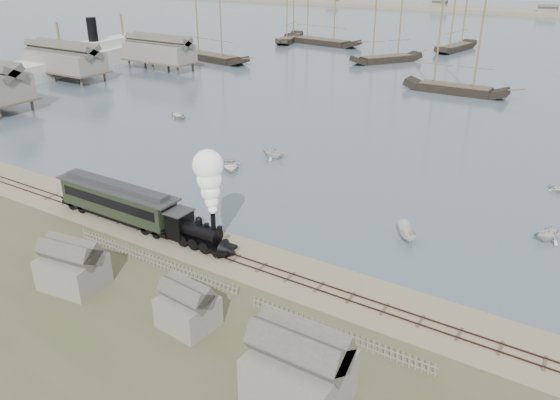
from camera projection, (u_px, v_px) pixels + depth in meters
The scene contains 24 objects.
ground at pixel (256, 253), 52.40m from camera, with size 600.00×600.00×0.00m, color gray.
harbor_water at pixel (542, 38), 183.40m from camera, with size 600.00×336.00×0.06m, color #4A5E6A.
rail_track at pixel (244, 261), 50.84m from camera, with size 120.00×1.80×0.16m.
picket_fence_west at pixel (154, 266), 50.16m from camera, with size 19.00×0.10×1.20m, color slate, non-canonical shape.
picket_fence_east at pixel (337, 340), 40.56m from camera, with size 15.00×0.10×1.20m, color slate, non-canonical shape.
shed_left at pixel (76, 286), 47.23m from camera, with size 5.00×4.00×4.10m, color slate, non-canonical shape.
shed_mid at pixel (189, 325), 42.18m from camera, with size 4.00×3.50×3.60m, color slate, non-canonical shape.
shed_right at pixel (299, 398), 35.31m from camera, with size 6.00×5.00×5.10m, color slate, non-canonical shape.
western_wharf at pixel (71, 65), 118.39m from camera, with size 36.00×56.00×8.00m, color slate, non-canonical shape.
locomotive at pixel (206, 208), 51.01m from camera, with size 7.85×2.93×9.78m.
passenger_coach at pixel (118, 200), 57.81m from camera, with size 15.60×3.01×3.79m.
beached_dinghy at pixel (143, 210), 60.14m from camera, with size 3.73×2.66×0.77m, color silver.
steamship at pixel (94, 41), 137.48m from camera, with size 53.13×8.86×11.62m, color silver, non-canonical shape.
rowboat_0 at pixel (230, 166), 72.25m from camera, with size 4.42×3.16×0.92m, color silver.
rowboat_1 at pixel (274, 152), 75.90m from camera, with size 3.48×3.00×1.83m, color silver.
rowboat_2 at pixel (406, 233), 54.50m from camera, with size 3.74×1.41×1.45m, color silver.
rowboat_4 at pixel (549, 232), 54.25m from camera, with size 3.26×2.82×1.72m, color silver.
rowboat_6 at pixel (178, 115), 95.21m from camera, with size 4.21×3.01×0.87m, color silver.
schooner_0 at pixel (210, 21), 141.07m from camera, with size 24.37×5.62×20.00m, color black, non-canonical shape.
schooner_1 at pixel (389, 23), 138.80m from camera, with size 20.04×4.63×20.00m, color black, non-canonical shape.
schooner_2 at pixel (461, 43), 107.42m from camera, with size 20.75×4.79×20.00m, color black, non-canonical shape.
schooner_6 at pixel (322, 11), 166.66m from camera, with size 26.51×6.12×20.00m, color black, non-canonical shape.
schooner_7 at pixel (460, 15), 155.96m from camera, with size 20.27×4.68×20.00m, color black, non-canonical shape.
schooner_10 at pixel (290, 9), 172.42m from camera, with size 20.56×4.74×20.00m, color black, non-canonical shape.
Camera 1 is at (26.26, -37.36, 26.30)m, focal length 35.00 mm.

